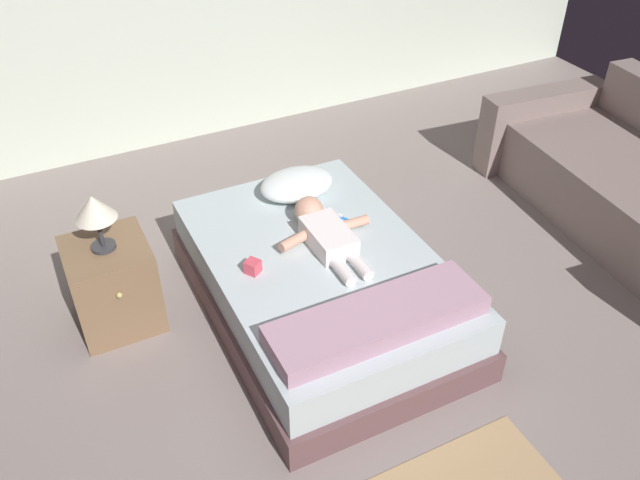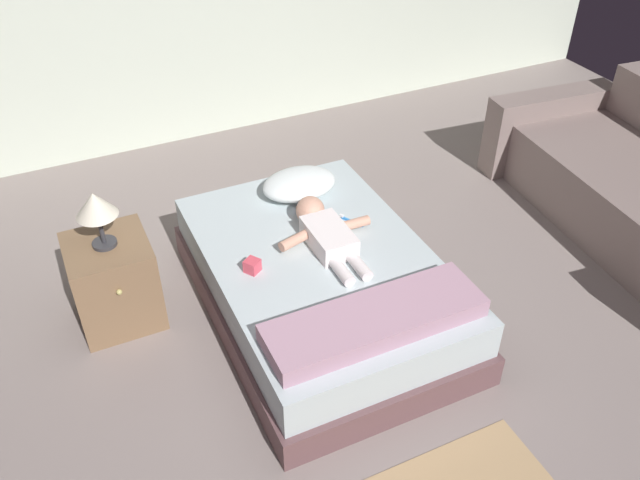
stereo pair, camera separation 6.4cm
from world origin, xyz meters
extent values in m
plane|color=gray|center=(0.00, 0.00, 0.00)|extent=(8.00, 8.00, 0.00)
cube|color=brown|center=(0.17, 0.66, 0.09)|extent=(1.17, 1.75, 0.18)
cube|color=silver|center=(0.17, 0.66, 0.29)|extent=(1.12, 1.68, 0.22)
ellipsoid|color=white|center=(0.31, 1.24, 0.47)|extent=(0.45, 0.32, 0.15)
cube|color=white|center=(0.25, 0.71, 0.45)|extent=(0.20, 0.34, 0.12)
sphere|color=tan|center=(0.25, 0.95, 0.48)|extent=(0.16, 0.16, 0.16)
cylinder|color=tan|center=(0.07, 0.77, 0.45)|extent=(0.19, 0.10, 0.06)
cylinder|color=tan|center=(0.43, 0.77, 0.45)|extent=(0.18, 0.06, 0.06)
cylinder|color=white|center=(0.20, 0.46, 0.43)|extent=(0.06, 0.19, 0.06)
cylinder|color=white|center=(0.30, 0.46, 0.43)|extent=(0.06, 0.19, 0.06)
cube|color=#2C84E4|center=(0.46, 0.85, 0.40)|extent=(0.08, 0.13, 0.01)
cube|color=white|center=(0.42, 0.91, 0.42)|extent=(0.02, 0.03, 0.01)
cube|color=gray|center=(2.30, 0.47, 0.21)|extent=(0.93, 1.77, 0.43)
cube|color=gray|center=(2.39, 1.42, 0.29)|extent=(1.00, 0.29, 0.57)
cube|color=brown|center=(-0.85, 1.09, 0.25)|extent=(0.43, 0.43, 0.51)
sphere|color=tan|center=(-0.85, 0.86, 0.36)|extent=(0.03, 0.03, 0.03)
cylinder|color=#333338|center=(-0.85, 1.09, 0.52)|extent=(0.13, 0.13, 0.02)
cylinder|color=#333338|center=(-0.85, 1.09, 0.61)|extent=(0.02, 0.02, 0.17)
cone|color=beige|center=(-0.85, 1.09, 0.76)|extent=(0.21, 0.21, 0.13)
cube|color=#B1879B|center=(0.17, 0.06, 0.44)|extent=(1.05, 0.32, 0.10)
cube|color=#E14758|center=(-0.20, 0.69, 0.43)|extent=(0.10, 0.10, 0.07)
camera|label=1|loc=(-1.05, -1.78, 2.58)|focal=36.90mm
camera|label=2|loc=(-0.99, -1.81, 2.58)|focal=36.90mm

